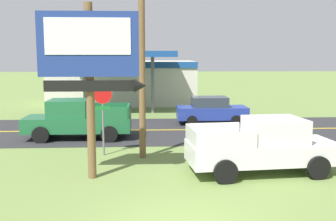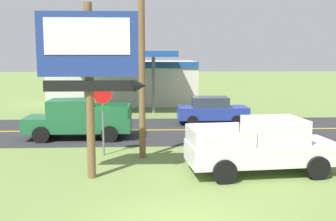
# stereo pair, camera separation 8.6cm
# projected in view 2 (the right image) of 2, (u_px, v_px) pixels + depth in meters

# --- Properties ---
(road_asphalt) EXTENTS (140.00, 8.00, 0.02)m
(road_asphalt) POSITION_uv_depth(u_px,v_px,m) (164.00, 130.00, 22.49)
(road_asphalt) COLOR #2B2B2D
(road_asphalt) RESTS_ON ground
(road_centre_line) EXTENTS (126.00, 0.20, 0.01)m
(road_centre_line) POSITION_uv_depth(u_px,v_px,m) (164.00, 130.00, 22.49)
(road_centre_line) COLOR gold
(road_centre_line) RESTS_ON road_asphalt
(motel_sign) EXTENTS (3.49, 0.54, 5.84)m
(motel_sign) POSITION_uv_depth(u_px,v_px,m) (90.00, 61.00, 13.18)
(motel_sign) COLOR brown
(motel_sign) RESTS_ON ground
(stop_sign) EXTENTS (0.80, 0.08, 2.95)m
(stop_sign) POSITION_uv_depth(u_px,v_px,m) (103.00, 107.00, 16.67)
(stop_sign) COLOR slate
(stop_sign) RESTS_ON ground
(utility_pole) EXTENTS (2.06, 0.26, 8.80)m
(utility_pole) POSITION_uv_depth(u_px,v_px,m) (142.00, 40.00, 15.96)
(utility_pole) COLOR brown
(utility_pole) RESTS_ON ground
(gas_station) EXTENTS (12.00, 11.50, 4.40)m
(gas_station) POSITION_uv_depth(u_px,v_px,m) (124.00, 81.00, 34.38)
(gas_station) COLOR beige
(gas_station) RESTS_ON ground
(pickup_white_parked_on_lawn) EXTENTS (5.36, 2.61, 1.96)m
(pickup_white_parked_on_lawn) POSITION_uv_depth(u_px,v_px,m) (263.00, 146.00, 14.29)
(pickup_white_parked_on_lawn) COLOR silver
(pickup_white_parked_on_lawn) RESTS_ON ground
(pickup_green_on_road) EXTENTS (5.20, 2.24, 1.96)m
(pickup_green_on_road) POSITION_uv_depth(u_px,v_px,m) (77.00, 119.00, 20.17)
(pickup_green_on_road) COLOR #1E6038
(pickup_green_on_road) RESTS_ON ground
(car_blue_mid_lane) EXTENTS (4.20, 2.00, 1.64)m
(car_blue_mid_lane) POSITION_uv_depth(u_px,v_px,m) (212.00, 110.00, 24.50)
(car_blue_mid_lane) COLOR #233893
(car_blue_mid_lane) RESTS_ON ground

